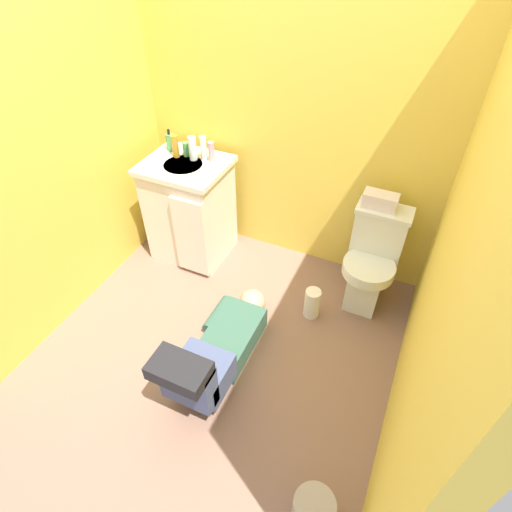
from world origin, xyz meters
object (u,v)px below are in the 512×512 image
(bottle_amber, at_px, (175,146))
(paper_towel_roll, at_px, (312,303))
(toilet, at_px, (372,261))
(soap_dispenser, at_px, (170,142))
(vanity_cabinet, at_px, (190,209))
(bottle_white, at_px, (203,148))
(person_plumber, at_px, (217,350))
(tissue_box, at_px, (380,200))
(trash_can, at_px, (313,512))
(bottle_clear, at_px, (193,148))
(bottle_green, at_px, (186,149))
(bottle_pink, at_px, (211,152))
(faucet, at_px, (194,148))

(bottle_amber, height_order, paper_towel_roll, bottle_amber)
(toilet, relative_size, soap_dispenser, 4.52)
(vanity_cabinet, height_order, bottle_white, bottle_white)
(toilet, xyz_separation_m, person_plumber, (-0.70, -0.98, -0.19))
(tissue_box, relative_size, trash_can, 0.96)
(tissue_box, height_order, bottle_clear, bottle_clear)
(bottle_green, xyz_separation_m, bottle_white, (0.14, 0.01, 0.04))
(vanity_cabinet, height_order, bottle_clear, bottle_clear)
(soap_dispenser, relative_size, bottle_pink, 1.14)
(person_plumber, distance_m, soap_dispenser, 1.56)
(faucet, relative_size, paper_towel_roll, 0.43)
(bottle_pink, relative_size, paper_towel_roll, 0.63)
(bottle_clear, xyz_separation_m, trash_can, (1.51, -1.58, -0.79))
(bottle_white, bearing_deg, bottle_pink, -0.97)
(bottle_clear, height_order, trash_can, bottle_clear)
(tissue_box, xyz_separation_m, bottle_green, (-1.42, -0.04, 0.07))
(vanity_cabinet, distance_m, bottle_amber, 0.50)
(soap_dispenser, distance_m, trash_can, 2.50)
(faucet, relative_size, tissue_box, 0.45)
(tissue_box, xyz_separation_m, paper_towel_roll, (-0.25, -0.41, -0.68))
(bottle_amber, height_order, trash_can, bottle_amber)
(bottle_pink, relative_size, trash_can, 0.64)
(vanity_cabinet, distance_m, faucet, 0.47)
(bottle_pink, bearing_deg, toilet, -2.69)
(toilet, xyz_separation_m, bottle_pink, (-1.25, 0.06, 0.53))
(vanity_cabinet, relative_size, bottle_white, 4.64)
(faucet, distance_m, trash_can, 2.38)
(tissue_box, bearing_deg, paper_towel_roll, -121.88)
(bottle_clear, bearing_deg, toilet, -1.02)
(bottle_pink, bearing_deg, bottle_green, -177.71)
(soap_dispenser, height_order, bottle_amber, same)
(faucet, xyz_separation_m, bottle_green, (-0.04, -0.04, 0.00))
(toilet, bearing_deg, trash_can, -85.43)
(toilet, xyz_separation_m, tissue_box, (-0.05, 0.09, 0.43))
(bottle_green, relative_size, bottle_clear, 0.60)
(toilet, distance_m, faucet, 1.51)
(trash_can, relative_size, paper_towel_roll, 0.98)
(paper_towel_roll, bearing_deg, bottle_clear, 162.44)
(soap_dispenser, xyz_separation_m, bottle_white, (0.29, -0.01, 0.02))
(bottle_pink, bearing_deg, faucet, 169.38)
(bottle_clear, xyz_separation_m, bottle_pink, (0.13, 0.03, -0.01))
(bottle_green, bearing_deg, bottle_white, 3.77)
(vanity_cabinet, distance_m, bottle_white, 0.51)
(soap_dispenser, bearing_deg, person_plumber, -49.05)
(soap_dispenser, distance_m, bottle_clear, 0.23)
(toilet, height_order, trash_can, toilet)
(vanity_cabinet, relative_size, soap_dispenser, 4.94)
(bottle_green, bearing_deg, bottle_clear, -19.36)
(toilet, distance_m, bottle_amber, 1.61)
(bottle_white, bearing_deg, person_plumber, -59.20)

